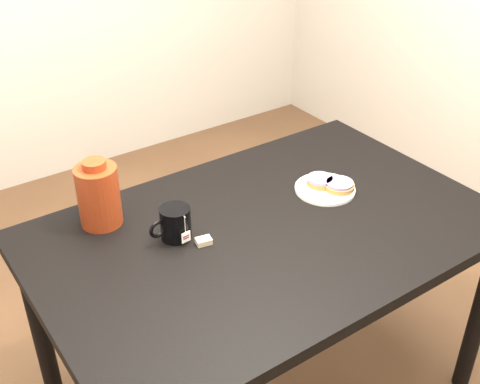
# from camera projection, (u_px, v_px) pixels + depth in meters

# --- Properties ---
(table) EXTENTS (1.40, 0.90, 0.75)m
(table) POSITION_uv_depth(u_px,v_px,m) (266.00, 249.00, 1.88)
(table) COLOR black
(table) RESTS_ON ground_plane
(plate) EXTENTS (0.20, 0.20, 0.01)m
(plate) POSITION_uv_depth(u_px,v_px,m) (325.00, 188.00, 2.01)
(plate) COLOR white
(plate) RESTS_ON table
(bagel_back) EXTENTS (0.12, 0.12, 0.03)m
(bagel_back) POSITION_uv_depth(u_px,v_px,m) (320.00, 181.00, 2.02)
(bagel_back) COLOR brown
(bagel_back) RESTS_ON plate
(bagel_front) EXTENTS (0.14, 0.14, 0.03)m
(bagel_front) POSITION_uv_depth(u_px,v_px,m) (340.00, 185.00, 1.99)
(bagel_front) COLOR brown
(bagel_front) RESTS_ON plate
(mug) EXTENTS (0.14, 0.10, 0.10)m
(mug) POSITION_uv_depth(u_px,v_px,m) (175.00, 223.00, 1.76)
(mug) COLOR black
(mug) RESTS_ON table
(teabag_pouch) EXTENTS (0.05, 0.04, 0.02)m
(teabag_pouch) POSITION_uv_depth(u_px,v_px,m) (204.00, 241.00, 1.76)
(teabag_pouch) COLOR #C6B793
(teabag_pouch) RESTS_ON table
(bagel_package) EXTENTS (0.14, 0.14, 0.22)m
(bagel_package) POSITION_uv_depth(u_px,v_px,m) (99.00, 195.00, 1.80)
(bagel_package) COLOR #651C0D
(bagel_package) RESTS_ON table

